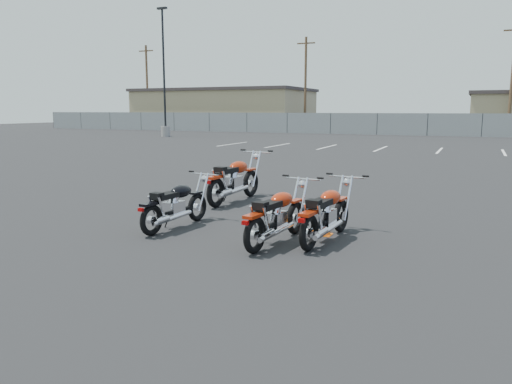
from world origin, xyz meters
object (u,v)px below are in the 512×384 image
at_px(motorcycle_rear_red, 277,216).
at_px(motorcycle_third_red, 327,214).
at_px(motorcycle_second_black, 176,205).
at_px(motorcycle_front_red, 234,180).

bearing_deg(motorcycle_rear_red, motorcycle_third_red, 33.58).
bearing_deg(motorcycle_second_black, motorcycle_third_red, 4.75).
distance_m(motorcycle_front_red, motorcycle_rear_red, 3.71).
distance_m(motorcycle_second_black, motorcycle_rear_red, 2.05).
relative_size(motorcycle_front_red, motorcycle_third_red, 1.14).
bearing_deg(motorcycle_third_red, motorcycle_front_red, 139.15).
relative_size(motorcycle_front_red, motorcycle_rear_red, 1.16).
relative_size(motorcycle_front_red, motorcycle_second_black, 1.22).
height_order(motorcycle_front_red, motorcycle_second_black, motorcycle_front_red).
xyz_separation_m(motorcycle_front_red, motorcycle_rear_red, (2.22, -2.96, -0.07)).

